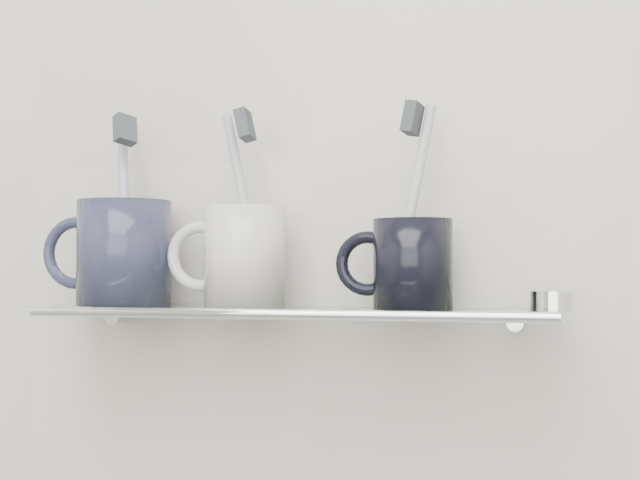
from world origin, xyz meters
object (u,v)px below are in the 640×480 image
(shelf_glass, at_px, (294,311))
(mug_center, at_px, (245,256))
(mug_left, at_px, (124,253))
(mug_right, at_px, (413,264))

(shelf_glass, xyz_separation_m, mug_center, (-0.05, 0.00, 0.05))
(mug_left, distance_m, mug_center, 0.13)
(mug_left, relative_size, mug_right, 1.27)
(shelf_glass, relative_size, mug_center, 5.03)
(shelf_glass, relative_size, mug_right, 5.91)
(shelf_glass, distance_m, mug_right, 0.13)
(shelf_glass, height_order, mug_right, mug_right)
(shelf_glass, height_order, mug_center, mug_center)
(shelf_glass, height_order, mug_left, mug_left)
(mug_right, bearing_deg, shelf_glass, 178.72)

